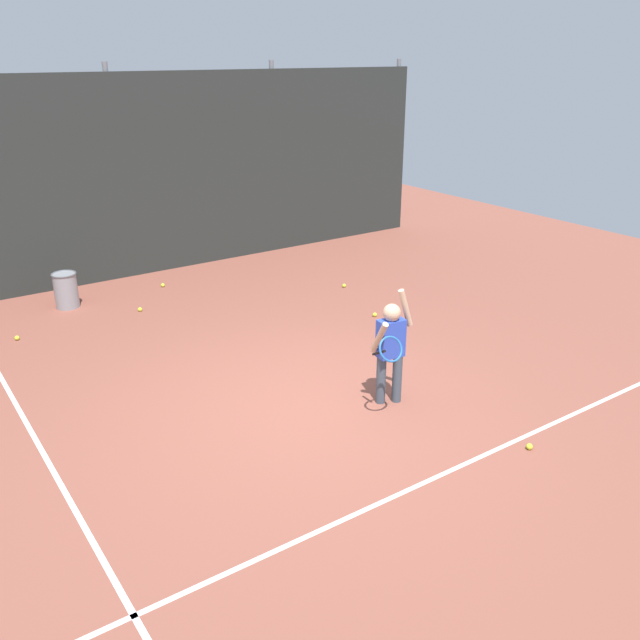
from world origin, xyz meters
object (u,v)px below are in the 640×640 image
at_px(tennis_player, 391,345).
at_px(tennis_ball_4, 17,338).
at_px(tennis_ball_3, 140,309).
at_px(tennis_ball_1, 163,285).
at_px(tennis_ball_5, 529,447).
at_px(ball_hopper, 66,290).
at_px(tennis_ball_0, 344,286).
at_px(tennis_ball_2, 375,315).

bearing_deg(tennis_player, tennis_ball_4, 132.33).
bearing_deg(tennis_ball_3, tennis_player, -73.75).
distance_m(tennis_ball_1, tennis_ball_5, 7.01).
height_order(tennis_ball_3, tennis_ball_4, same).
xyz_separation_m(ball_hopper, tennis_ball_3, (0.87, -0.84, -0.26)).
relative_size(ball_hopper, tennis_ball_3, 8.52).
bearing_deg(tennis_ball_1, tennis_ball_5, -81.04).
xyz_separation_m(tennis_player, tennis_ball_3, (-1.30, 4.44, -0.69)).
bearing_deg(tennis_ball_5, tennis_ball_1, 98.96).
xyz_separation_m(tennis_ball_0, tennis_ball_3, (-3.30, 0.89, 0.00)).
bearing_deg(tennis_ball_4, tennis_ball_0, -8.87).
distance_m(ball_hopper, tennis_ball_5, 7.38).
bearing_deg(tennis_ball_2, tennis_ball_5, -105.28).
xyz_separation_m(ball_hopper, tennis_ball_2, (3.73, -3.10, -0.26)).
relative_size(tennis_ball_0, tennis_ball_2, 1.00).
height_order(tennis_player, ball_hopper, tennis_player).
bearing_deg(ball_hopper, tennis_ball_5, -68.50).
bearing_deg(tennis_ball_4, tennis_ball_3, 2.93).
distance_m(tennis_ball_0, tennis_ball_1, 3.12).
relative_size(tennis_ball_3, tennis_ball_5, 1.00).
xyz_separation_m(tennis_player, tennis_ball_0, (2.00, 3.55, -0.69)).
relative_size(tennis_ball_0, tennis_ball_4, 1.00).
relative_size(ball_hopper, tennis_ball_5, 8.52).
relative_size(tennis_ball_4, tennis_ball_5, 1.00).
xyz_separation_m(tennis_ball_1, tennis_ball_4, (-2.58, -0.99, 0.00)).
height_order(tennis_ball_2, tennis_ball_3, same).
bearing_deg(tennis_player, tennis_ball_1, 102.50).
xyz_separation_m(ball_hopper, tennis_ball_0, (4.16, -1.73, -0.26)).
bearing_deg(tennis_ball_1, tennis_ball_4, -158.96).
xyz_separation_m(tennis_ball_2, tennis_ball_3, (-2.87, 2.26, 0.00)).
relative_size(tennis_ball_1, tennis_ball_5, 1.00).
bearing_deg(tennis_ball_2, tennis_ball_1, 123.92).
bearing_deg(ball_hopper, tennis_ball_4, -135.95).
relative_size(tennis_ball_0, tennis_ball_3, 1.00).
height_order(tennis_ball_3, tennis_ball_5, same).
distance_m(tennis_player, tennis_ball_0, 4.13).
height_order(tennis_ball_1, tennis_ball_2, same).
bearing_deg(tennis_ball_1, tennis_ball_2, -56.08).
distance_m(tennis_player, tennis_ball_4, 5.40).
distance_m(tennis_ball_0, tennis_ball_3, 3.42).
relative_size(ball_hopper, tennis_ball_4, 8.52).
bearing_deg(tennis_ball_5, tennis_ball_2, 74.72).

